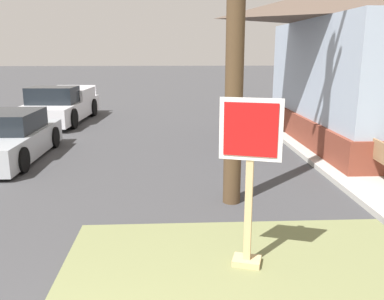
% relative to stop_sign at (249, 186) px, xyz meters
% --- Properties ---
extents(sidewalk_strip, '(2.20, 18.54, 0.12)m').
position_rel_stop_sign_xyz_m(sidewalk_strip, '(3.65, 3.50, -1.11)').
color(sidewalk_strip, '#B2AFA8').
rests_on(sidewalk_strip, ground).
extents(stop_sign, '(0.74, 0.38, 2.20)m').
position_rel_stop_sign_xyz_m(stop_sign, '(0.00, 0.00, 0.00)').
color(stop_sign, tan).
rests_on(stop_sign, grass_corner_patch).
extents(manhole_cover, '(0.70, 0.70, 0.02)m').
position_rel_stop_sign_xyz_m(manhole_cover, '(-1.62, -0.21, -1.16)').
color(manhole_cover, black).
rests_on(manhole_cover, ground).
extents(parked_sedan_silver, '(1.97, 4.32, 1.25)m').
position_rel_stop_sign_xyz_m(parked_sedan_silver, '(-5.37, 6.10, -0.63)').
color(parked_sedan_silver, '#ADB2B7').
rests_on(parked_sedan_silver, ground).
extents(pickup_truck_white, '(2.35, 5.30, 1.48)m').
position_rel_stop_sign_xyz_m(pickup_truck_white, '(-5.48, 11.94, -0.56)').
color(pickup_truck_white, silver).
rests_on(pickup_truck_white, ground).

